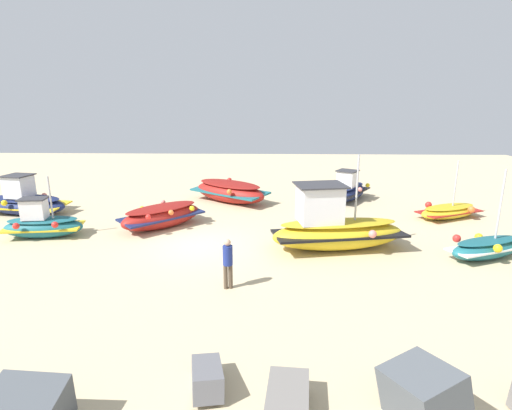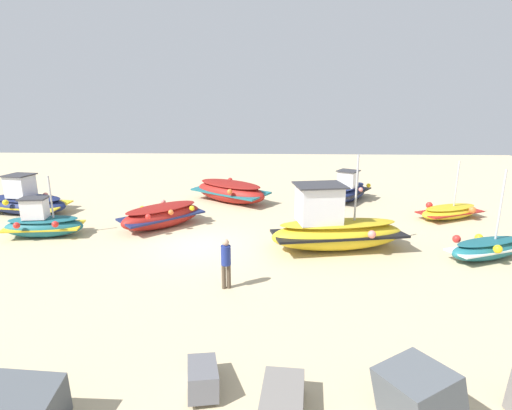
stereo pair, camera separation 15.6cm
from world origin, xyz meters
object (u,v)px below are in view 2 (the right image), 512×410
Objects in this scene: fishing_boat_0 at (162,216)px; person_walking at (226,260)px; fishing_boat_7 at (349,190)px; fishing_boat_1 at (334,228)px; fishing_boat_2 at (450,212)px; fishing_boat_6 at (43,224)px; fishing_boat_4 at (487,248)px; fishing_boat_3 at (26,201)px; fishing_boat_5 at (230,191)px.

person_walking is (-3.77, 6.30, 0.39)m from fishing_boat_0.
fishing_boat_1 is at bearing 18.21° from fishing_boat_7.
fishing_boat_1 is 1.52× the size of fishing_boat_2.
fishing_boat_7 is at bearing -161.94° from fishing_boat_6.
fishing_boat_4 is 10.12m from person_walking.
fishing_boat_0 is 2.37× the size of person_walking.
fishing_boat_0 is 1.15× the size of fishing_boat_4.
fishing_boat_6 is at bearing -15.08° from fishing_boat_1.
fishing_boat_2 is at bearing -171.36° from fishing_boat_3.
fishing_boat_2 is 22.34m from fishing_boat_3.
person_walking is (4.00, 3.70, 0.08)m from fishing_boat_1.
fishing_boat_6 is (18.42, -1.93, 0.15)m from fishing_boat_4.
fishing_boat_1 is 5.78m from fishing_boat_4.
fishing_boat_0 is 1.06× the size of fishing_boat_2.
fishing_boat_6 is (4.96, 1.53, 0.01)m from fishing_boat_0.
fishing_boat_2 is at bearing -121.73° from fishing_boat_4.
fishing_boat_5 is 1.32× the size of fishing_boat_7.
fishing_boat_2 is 13.52m from person_walking.
fishing_boat_2 is 1.07× the size of fishing_boat_6.
person_walking is at bearing 32.53° from fishing_boat_1.
fishing_boat_4 is at bearing 53.96° from fishing_boat_7.
fishing_boat_4 is 13.72m from fishing_boat_5.
fishing_boat_0 is 11.43m from fishing_boat_7.
fishing_boat_6 is 16.53m from fishing_boat_7.
fishing_boat_3 reaches higher than fishing_boat_0.
fishing_boat_5 is at bearing -155.77° from fishing_boat_3.
fishing_boat_7 reaches higher than fishing_boat_0.
fishing_boat_5 is at bearing -52.47° from fishing_boat_7.
fishing_boat_6 reaches higher than fishing_boat_7.
fishing_boat_4 is at bearing -85.38° from person_walking.
fishing_boat_2 is 0.96× the size of fishing_boat_7.
fishing_boat_0 is 1.14× the size of fishing_boat_6.
fishing_boat_7 is at bearing -159.89° from fishing_boat_3.
fishing_boat_6 is 9.95m from person_walking.
fishing_boat_2 reaches higher than fishing_boat_5.
fishing_boat_5 is (5.03, -7.69, -0.24)m from fishing_boat_1.
fishing_boat_4 is at bearing 161.17° from fishing_boat_1.
fishing_boat_2 is at bearing -159.96° from fishing_boat_5.
fishing_boat_2 is 0.73× the size of fishing_boat_5.
person_walking is (-8.73, 4.77, 0.38)m from fishing_boat_6.
fishing_boat_7 is (3.55, -9.15, 0.18)m from fishing_boat_4.
person_walking is (6.15, 11.99, 0.35)m from fishing_boat_7.
fishing_boat_4 is at bearing 121.22° from fishing_boat_0.
fishing_boat_6 is (19.35, 3.57, 0.23)m from fishing_boat_2.
person_walking is (10.62, 8.34, 0.61)m from fishing_boat_2.
fishing_boat_6 reaches higher than person_walking.
fishing_boat_2 is at bearing 83.57° from fishing_boat_7.
fishing_boat_7 is (-2.15, -8.29, -0.27)m from fishing_boat_1.
fishing_boat_2 is 0.79× the size of fishing_boat_3.
fishing_boat_2 is (-6.63, -4.64, -0.53)m from fishing_boat_1.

